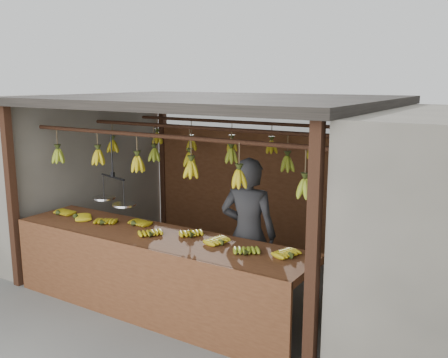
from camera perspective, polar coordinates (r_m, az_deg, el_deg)
The scene contains 8 objects.
ground at distance 6.79m, azimuth -1.37°, elevation -11.25°, with size 80.00×80.00×0.00m, color #5B5B57.
stall at distance 6.58m, azimuth 0.13°, elevation 5.78°, with size 4.30×3.30×2.40m.
neighbor_left at distance 8.91m, azimuth -21.13°, elevation 1.15°, with size 3.00×3.00×2.30m, color slate.
counter at distance 5.63m, azimuth -8.57°, elevation -8.45°, with size 3.69×0.84×0.96m.
hanging_bananas at distance 6.35m, azimuth -1.37°, elevation 2.59°, with size 3.62×2.21×0.38m.
balance_scale at distance 6.13m, azimuth -12.49°, elevation -2.08°, with size 0.72×0.39×0.84m.
vendor at distance 5.68m, azimuth 2.80°, elevation -6.35°, with size 0.65×0.42×1.77m, color #262628.
bag_bundles at distance 6.94m, azimuth 18.51°, elevation -2.72°, with size 0.08×0.26×1.22m.
Camera 1 is at (3.46, -5.23, 2.61)m, focal length 40.00 mm.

